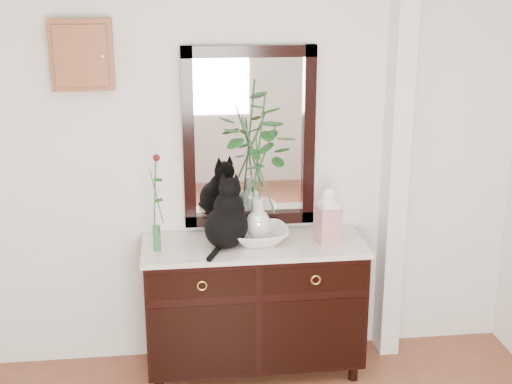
{
  "coord_description": "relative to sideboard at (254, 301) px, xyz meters",
  "views": [
    {
      "loc": [
        -0.37,
        -2.21,
        2.39
      ],
      "look_at": [
        0.1,
        1.63,
        1.2
      ],
      "focal_mm": 50.0,
      "sensor_mm": 36.0,
      "label": 1
    }
  ],
  "objects": [
    {
      "name": "vase_branches",
      "position": [
        0.03,
        0.02,
        0.85
      ],
      "size": [
        0.44,
        0.44,
        0.9
      ],
      "primitive_type": null,
      "rotation": [
        0.0,
        0.0,
        -0.03
      ],
      "color": "silver",
      "rests_on": "lotus_bowl"
    },
    {
      "name": "wall_mirror",
      "position": [
        -0.0,
        0.24,
        0.97
      ],
      "size": [
        0.8,
        0.06,
        1.1
      ],
      "color": "black",
      "rests_on": "wall_back"
    },
    {
      "name": "key_cabinet",
      "position": [
        -0.95,
        0.21,
        1.48
      ],
      "size": [
        0.35,
        0.1,
        0.4
      ],
      "primitive_type": "cube",
      "color": "brown",
      "rests_on": "wall_back"
    },
    {
      "name": "bud_vase_rose",
      "position": [
        -0.57,
        -0.05,
        0.67
      ],
      "size": [
        0.08,
        0.08,
        0.59
      ],
      "primitive_type": null,
      "rotation": [
        0.0,
        0.0,
        0.18
      ],
      "color": "#2B6738",
      "rests_on": "sideboard"
    },
    {
      "name": "ginger_jar",
      "position": [
        0.44,
        -0.04,
        0.55
      ],
      "size": [
        0.15,
        0.15,
        0.35
      ],
      "primitive_type": null,
      "rotation": [
        0.0,
        0.0,
        0.17
      ],
      "color": "silver",
      "rests_on": "sideboard"
    },
    {
      "name": "pilaster",
      "position": [
        0.9,
        0.17,
        0.88
      ],
      "size": [
        0.12,
        0.2,
        2.7
      ],
      "primitive_type": "cube",
      "color": "silver",
      "rests_on": "ground"
    },
    {
      "name": "wall_back",
      "position": [
        -0.1,
        0.25,
        0.88
      ],
      "size": [
        3.6,
        0.04,
        2.7
      ],
      "primitive_type": "cube",
      "color": "silver",
      "rests_on": "ground"
    },
    {
      "name": "sideboard",
      "position": [
        0.0,
        0.0,
        0.0
      ],
      "size": [
        1.33,
        0.52,
        0.82
      ],
      "color": "black",
      "rests_on": "ground"
    },
    {
      "name": "lotus_bowl",
      "position": [
        0.03,
        0.02,
        0.42
      ],
      "size": [
        0.37,
        0.37,
        0.09
      ],
      "primitive_type": "imported",
      "rotation": [
        0.0,
        0.0,
        0.02
      ],
      "color": "white",
      "rests_on": "sideboard"
    },
    {
      "name": "cat",
      "position": [
        -0.17,
        -0.02,
        0.58
      ],
      "size": [
        0.39,
        0.43,
        0.4
      ],
      "primitive_type": null,
      "rotation": [
        0.0,
        0.0,
        -0.38
      ],
      "color": "black",
      "rests_on": "sideboard"
    }
  ]
}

